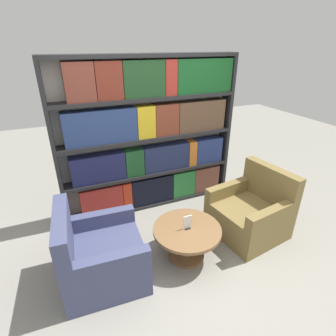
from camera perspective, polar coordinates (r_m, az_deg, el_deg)
name	(u,v)px	position (r m, az deg, el deg)	size (l,w,h in m)	color
ground_plane	(192,263)	(3.41, 5.35, -19.96)	(14.00, 14.00, 0.00)	gray
bookshelf	(151,137)	(3.96, -3.71, 6.70)	(2.70, 0.30, 2.30)	silver
armchair_left	(100,256)	(3.13, -14.67, -18.07)	(0.92, 0.92, 0.92)	#42476B
armchair_right	(251,213)	(3.84, 17.55, -9.25)	(0.98, 0.98, 0.92)	olive
coffee_table	(187,236)	(3.29, 4.13, -14.59)	(0.82, 0.82, 0.43)	brown
table_sign	(187,223)	(3.17, 4.24, -11.86)	(0.11, 0.06, 0.18)	black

